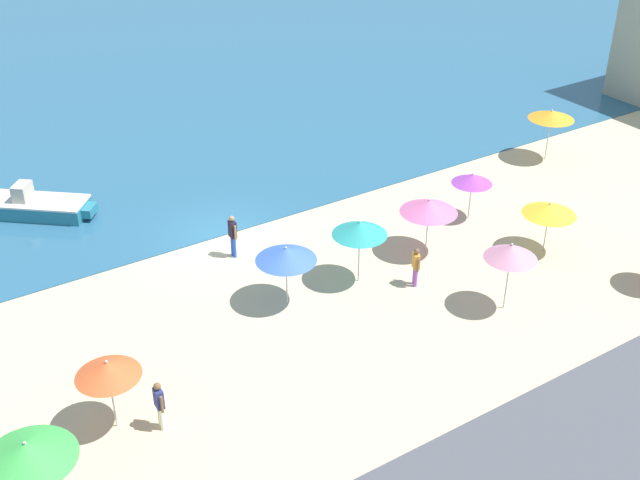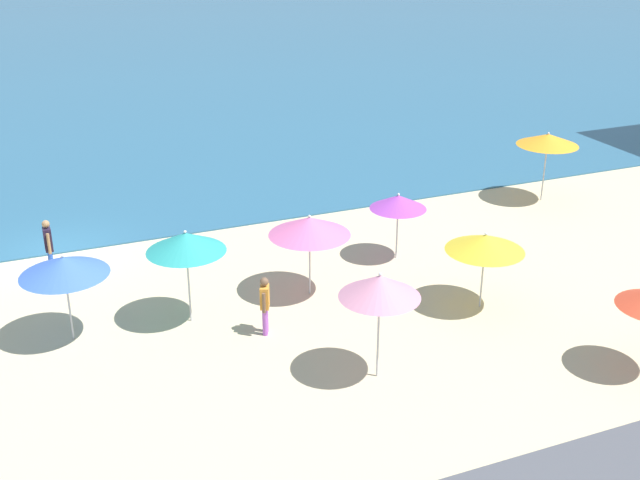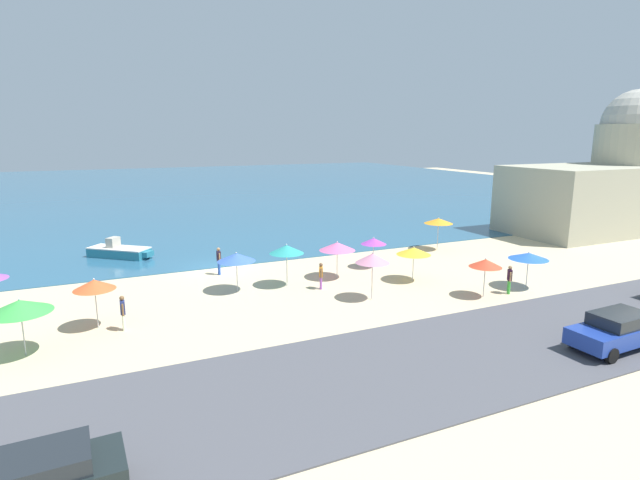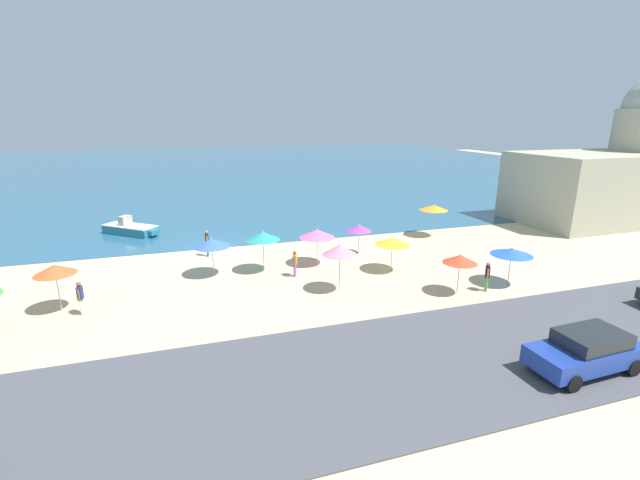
{
  "view_description": "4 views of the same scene",
  "coord_description": "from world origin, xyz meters",
  "px_view_note": "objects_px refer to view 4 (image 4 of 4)",
  "views": [
    {
      "loc": [
        -12.26,
        -26.62,
        16.76
      ],
      "look_at": [
        1.44,
        -5.41,
        2.03
      ],
      "focal_mm": 45.0,
      "sensor_mm": 36.0,
      "label": 1
    },
    {
      "loc": [
        -1.14,
        -24.58,
        10.43
      ],
      "look_at": [
        7.36,
        -4.06,
        0.9
      ],
      "focal_mm": 45.0,
      "sensor_mm": 36.0,
      "label": 2
    },
    {
      "loc": [
        -7.41,
        -33.09,
        9.02
      ],
      "look_at": [
        6.75,
        -2.23,
        1.81
      ],
      "focal_mm": 28.0,
      "sensor_mm": 36.0,
      "label": 3
    },
    {
      "loc": [
        -1.29,
        -30.73,
        9.2
      ],
      "look_at": [
        6.85,
        -4.82,
        1.4
      ],
      "focal_mm": 24.0,
      "sensor_mm": 36.0,
      "label": 4
    }
  ],
  "objects_px": {
    "beach_umbrella_0": "(340,250)",
    "beach_umbrella_3": "(460,259)",
    "beach_umbrella_9": "(317,234)",
    "beach_umbrella_1": "(212,243)",
    "parked_car_2": "(586,351)",
    "beach_umbrella_5": "(263,236)",
    "beach_umbrella_11": "(434,208)",
    "bather_2": "(295,262)",
    "bather_1": "(81,296)",
    "harbor_fortress": "(630,167)",
    "beach_umbrella_2": "(359,228)",
    "skiff_nearshore": "(130,229)",
    "beach_umbrella_10": "(55,270)",
    "bather_4": "(207,242)",
    "bather_3": "(487,275)",
    "beach_umbrella_6": "(392,241)",
    "beach_umbrella_7": "(512,252)"
  },
  "relations": [
    {
      "from": "beach_umbrella_10",
      "to": "harbor_fortress",
      "type": "distance_m",
      "value": 46.15
    },
    {
      "from": "beach_umbrella_5",
      "to": "beach_umbrella_10",
      "type": "distance_m",
      "value": 10.88
    },
    {
      "from": "bather_3",
      "to": "harbor_fortress",
      "type": "relative_size",
      "value": 0.1
    },
    {
      "from": "beach_umbrella_10",
      "to": "bather_4",
      "type": "xyz_separation_m",
      "value": [
        7.42,
        6.75,
        -1.13
      ]
    },
    {
      "from": "beach_umbrella_1",
      "to": "parked_car_2",
      "type": "distance_m",
      "value": 19.28
    },
    {
      "from": "beach_umbrella_1",
      "to": "bather_4",
      "type": "bearing_deg",
      "value": 91.78
    },
    {
      "from": "beach_umbrella_7",
      "to": "skiff_nearshore",
      "type": "bearing_deg",
      "value": 140.19
    },
    {
      "from": "beach_umbrella_7",
      "to": "beach_umbrella_10",
      "type": "bearing_deg",
      "value": 171.03
    },
    {
      "from": "bather_2",
      "to": "harbor_fortress",
      "type": "bearing_deg",
      "value": 9.91
    },
    {
      "from": "beach_umbrella_1",
      "to": "beach_umbrella_9",
      "type": "bearing_deg",
      "value": 0.47
    },
    {
      "from": "parked_car_2",
      "to": "beach_umbrella_6",
      "type": "bearing_deg",
      "value": 99.02
    },
    {
      "from": "beach_umbrella_3",
      "to": "beach_umbrella_5",
      "type": "xyz_separation_m",
      "value": [
        -9.38,
        6.58,
        0.32
      ]
    },
    {
      "from": "bather_1",
      "to": "bather_3",
      "type": "relative_size",
      "value": 1.01
    },
    {
      "from": "beach_umbrella_11",
      "to": "beach_umbrella_1",
      "type": "bearing_deg",
      "value": -167.51
    },
    {
      "from": "beach_umbrella_1",
      "to": "harbor_fortress",
      "type": "bearing_deg",
      "value": 6.31
    },
    {
      "from": "beach_umbrella_5",
      "to": "beach_umbrella_6",
      "type": "bearing_deg",
      "value": -16.63
    },
    {
      "from": "beach_umbrella_0",
      "to": "bather_1",
      "type": "relative_size",
      "value": 1.6
    },
    {
      "from": "beach_umbrella_6",
      "to": "harbor_fortress",
      "type": "xyz_separation_m",
      "value": [
        27.38,
        6.69,
        2.88
      ]
    },
    {
      "from": "beach_umbrella_3",
      "to": "beach_umbrella_5",
      "type": "bearing_deg",
      "value": 144.96
    },
    {
      "from": "beach_umbrella_10",
      "to": "bather_2",
      "type": "xyz_separation_m",
      "value": [
        12.2,
        1.17,
        -1.26
      ]
    },
    {
      "from": "beach_umbrella_11",
      "to": "beach_umbrella_2",
      "type": "bearing_deg",
      "value": -160.98
    },
    {
      "from": "beach_umbrella_6",
      "to": "beach_umbrella_7",
      "type": "relative_size",
      "value": 0.96
    },
    {
      "from": "bather_4",
      "to": "harbor_fortress",
      "type": "xyz_separation_m",
      "value": [
        38.11,
        0.24,
        3.77
      ]
    },
    {
      "from": "bather_1",
      "to": "bather_2",
      "type": "bearing_deg",
      "value": 10.01
    },
    {
      "from": "bather_3",
      "to": "skiff_nearshore",
      "type": "xyz_separation_m",
      "value": [
        -19.92,
        18.61,
        -0.46
      ]
    },
    {
      "from": "beach_umbrella_2",
      "to": "beach_umbrella_5",
      "type": "distance_m",
      "value": 7.12
    },
    {
      "from": "bather_2",
      "to": "bather_3",
      "type": "relative_size",
      "value": 0.96
    },
    {
      "from": "beach_umbrella_0",
      "to": "beach_umbrella_9",
      "type": "xyz_separation_m",
      "value": [
        0.14,
        4.6,
        -0.29
      ]
    },
    {
      "from": "beach_umbrella_9",
      "to": "parked_car_2",
      "type": "relative_size",
      "value": 0.55
    },
    {
      "from": "beach_umbrella_1",
      "to": "harbor_fortress",
      "type": "height_order",
      "value": "harbor_fortress"
    },
    {
      "from": "beach_umbrella_1",
      "to": "bather_2",
      "type": "distance_m",
      "value": 5.06
    },
    {
      "from": "beach_umbrella_0",
      "to": "bather_4",
      "type": "relative_size",
      "value": 1.49
    },
    {
      "from": "beach_umbrella_5",
      "to": "beach_umbrella_11",
      "type": "relative_size",
      "value": 1.0
    },
    {
      "from": "beach_umbrella_2",
      "to": "skiff_nearshore",
      "type": "relative_size",
      "value": 0.47
    },
    {
      "from": "bather_4",
      "to": "harbor_fortress",
      "type": "height_order",
      "value": "harbor_fortress"
    },
    {
      "from": "beach_umbrella_1",
      "to": "beach_umbrella_2",
      "type": "relative_size",
      "value": 1.1
    },
    {
      "from": "harbor_fortress",
      "to": "beach_umbrella_1",
      "type": "bearing_deg",
      "value": -173.69
    },
    {
      "from": "bather_3",
      "to": "beach_umbrella_10",
      "type": "bearing_deg",
      "value": 169.1
    },
    {
      "from": "bather_3",
      "to": "bather_4",
      "type": "height_order",
      "value": "bather_4"
    },
    {
      "from": "bather_1",
      "to": "bather_2",
      "type": "height_order",
      "value": "bather_1"
    },
    {
      "from": "beach_umbrella_3",
      "to": "skiff_nearshore",
      "type": "distance_m",
      "value": 25.95
    },
    {
      "from": "beach_umbrella_1",
      "to": "beach_umbrella_11",
      "type": "height_order",
      "value": "beach_umbrella_11"
    },
    {
      "from": "beach_umbrella_2",
      "to": "beach_umbrella_7",
      "type": "distance_m",
      "value": 9.86
    },
    {
      "from": "beach_umbrella_1",
      "to": "beach_umbrella_10",
      "type": "distance_m",
      "value": 8.05
    },
    {
      "from": "beach_umbrella_9",
      "to": "beach_umbrella_1",
      "type": "bearing_deg",
      "value": -179.53
    },
    {
      "from": "bather_1",
      "to": "harbor_fortress",
      "type": "height_order",
      "value": "harbor_fortress"
    },
    {
      "from": "bather_1",
      "to": "parked_car_2",
      "type": "xyz_separation_m",
      "value": [
        18.97,
        -11.02,
        -0.07
      ]
    },
    {
      "from": "beach_umbrella_0",
      "to": "beach_umbrella_3",
      "type": "distance_m",
      "value": 6.41
    },
    {
      "from": "beach_umbrella_11",
      "to": "bather_4",
      "type": "xyz_separation_m",
      "value": [
        -17.51,
        0.1,
        -1.31
      ]
    },
    {
      "from": "beach_umbrella_2",
      "to": "beach_umbrella_5",
      "type": "bearing_deg",
      "value": -167.66
    }
  ]
}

